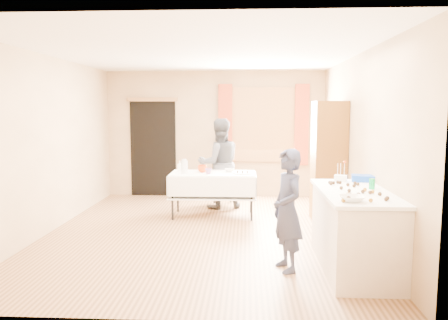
# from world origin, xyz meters

# --- Properties ---
(floor) EXTENTS (4.50, 5.50, 0.02)m
(floor) POSITION_xyz_m (0.00, 0.00, -0.01)
(floor) COLOR #9E7047
(floor) RESTS_ON ground
(ceiling) EXTENTS (4.50, 5.50, 0.02)m
(ceiling) POSITION_xyz_m (0.00, 0.00, 2.61)
(ceiling) COLOR white
(ceiling) RESTS_ON floor
(wall_back) EXTENTS (4.50, 0.02, 2.60)m
(wall_back) POSITION_xyz_m (0.00, 2.76, 1.30)
(wall_back) COLOR tan
(wall_back) RESTS_ON floor
(wall_front) EXTENTS (4.50, 0.02, 2.60)m
(wall_front) POSITION_xyz_m (0.00, -2.76, 1.30)
(wall_front) COLOR tan
(wall_front) RESTS_ON floor
(wall_left) EXTENTS (0.02, 5.50, 2.60)m
(wall_left) POSITION_xyz_m (-2.26, 0.00, 1.30)
(wall_left) COLOR tan
(wall_left) RESTS_ON floor
(wall_right) EXTENTS (0.02, 5.50, 2.60)m
(wall_right) POSITION_xyz_m (2.26, 0.00, 1.30)
(wall_right) COLOR tan
(wall_right) RESTS_ON floor
(window_frame) EXTENTS (1.32, 0.06, 1.52)m
(window_frame) POSITION_xyz_m (1.00, 2.72, 1.50)
(window_frame) COLOR olive
(window_frame) RESTS_ON wall_back
(window_pane) EXTENTS (1.20, 0.02, 1.40)m
(window_pane) POSITION_xyz_m (1.00, 2.71, 1.50)
(window_pane) COLOR white
(window_pane) RESTS_ON wall_back
(curtain_left) EXTENTS (0.28, 0.06, 1.65)m
(curtain_left) POSITION_xyz_m (0.22, 2.67, 1.50)
(curtain_left) COLOR #A53B1F
(curtain_left) RESTS_ON wall_back
(curtain_right) EXTENTS (0.28, 0.06, 1.65)m
(curtain_right) POSITION_xyz_m (1.78, 2.67, 1.50)
(curtain_right) COLOR #A53B1F
(curtain_right) RESTS_ON wall_back
(doorway) EXTENTS (0.95, 0.04, 2.00)m
(doorway) POSITION_xyz_m (-1.30, 2.73, 1.00)
(doorway) COLOR black
(doorway) RESTS_ON floor
(door_lintel) EXTENTS (1.05, 0.06, 0.08)m
(door_lintel) POSITION_xyz_m (-1.30, 2.70, 2.02)
(door_lintel) COLOR olive
(door_lintel) RESTS_ON wall_back
(cabinet) EXTENTS (0.50, 0.60, 1.95)m
(cabinet) POSITION_xyz_m (1.99, 0.80, 0.97)
(cabinet) COLOR brown
(cabinet) RESTS_ON floor
(counter) EXTENTS (0.78, 1.64, 0.91)m
(counter) POSITION_xyz_m (1.89, -1.42, 0.45)
(counter) COLOR beige
(counter) RESTS_ON floor
(party_table) EXTENTS (1.47, 0.76, 0.75)m
(party_table) POSITION_xyz_m (0.10, 0.98, 0.45)
(party_table) COLOR black
(party_table) RESTS_ON floor
(chair) EXTENTS (0.48, 0.48, 0.94)m
(chair) POSITION_xyz_m (0.24, 1.92, 0.28)
(chair) COLOR black
(chair) RESTS_ON floor
(girl) EXTENTS (0.70, 0.63, 1.38)m
(girl) POSITION_xyz_m (1.12, -1.48, 0.69)
(girl) COLOR #232742
(girl) RESTS_ON floor
(woman) EXTENTS (1.15, 1.08, 1.65)m
(woman) POSITION_xyz_m (0.16, 1.62, 0.83)
(woman) COLOR black
(woman) RESTS_ON floor
(soda_can) EXTENTS (0.09, 0.09, 0.12)m
(soda_can) POSITION_xyz_m (2.09, -1.32, 0.97)
(soda_can) COLOR #0C9B48
(soda_can) RESTS_ON counter
(mixing_bowl) EXTENTS (0.26, 0.26, 0.06)m
(mixing_bowl) POSITION_xyz_m (1.70, -2.01, 0.94)
(mixing_bowl) COLOR white
(mixing_bowl) RESTS_ON counter
(foam_block) EXTENTS (0.17, 0.14, 0.08)m
(foam_block) POSITION_xyz_m (1.85, -0.79, 0.95)
(foam_block) COLOR white
(foam_block) RESTS_ON counter
(blue_basket) EXTENTS (0.33, 0.26, 0.08)m
(blue_basket) POSITION_xyz_m (2.15, -0.78, 0.95)
(blue_basket) COLOR blue
(blue_basket) RESTS_ON counter
(pitcher) EXTENTS (0.12, 0.12, 0.22)m
(pitcher) POSITION_xyz_m (-0.37, 0.86, 0.86)
(pitcher) COLOR silver
(pitcher) RESTS_ON party_table
(cup_red) EXTENTS (0.16, 0.16, 0.12)m
(cup_red) POSITION_xyz_m (-0.09, 1.01, 0.81)
(cup_red) COLOR #E03806
(cup_red) RESTS_ON party_table
(cup_rainbow) EXTENTS (0.14, 0.14, 0.10)m
(cup_rainbow) POSITION_xyz_m (0.03, 0.82, 0.80)
(cup_rainbow) COLOR red
(cup_rainbow) RESTS_ON party_table
(small_bowl) EXTENTS (0.25, 0.25, 0.05)m
(small_bowl) POSITION_xyz_m (0.37, 1.11, 0.78)
(small_bowl) COLOR white
(small_bowl) RESTS_ON party_table
(pastry_tray) EXTENTS (0.33, 0.28, 0.02)m
(pastry_tray) POSITION_xyz_m (0.59, 0.88, 0.76)
(pastry_tray) COLOR white
(pastry_tray) RESTS_ON party_table
(bottle) EXTENTS (0.11, 0.11, 0.18)m
(bottle) POSITION_xyz_m (-0.50, 1.15, 0.84)
(bottle) COLOR white
(bottle) RESTS_ON party_table
(cake_balls) EXTENTS (0.51, 1.13, 0.04)m
(cake_balls) POSITION_xyz_m (1.84, -1.51, 0.93)
(cake_balls) COLOR #3F2314
(cake_balls) RESTS_ON counter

